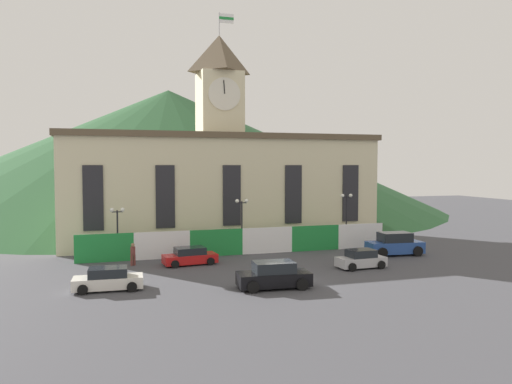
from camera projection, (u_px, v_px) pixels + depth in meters
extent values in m
plane|color=#424247|center=(286.00, 283.00, 35.13)|extent=(160.00, 160.00, 0.00)
cube|color=beige|center=(220.00, 191.00, 54.57)|extent=(32.80, 10.42, 10.94)
cube|color=brown|center=(220.00, 138.00, 54.25)|extent=(33.40, 11.02, 0.60)
cube|color=beige|center=(219.00, 104.00, 54.05)|extent=(4.50, 4.50, 6.65)
pyramid|color=brown|center=(219.00, 54.00, 53.76)|extent=(4.95, 4.95, 4.05)
cylinder|color=silver|center=(224.00, 94.00, 51.81)|extent=(3.42, 0.12, 3.42)
cube|color=black|center=(224.00, 87.00, 51.69)|extent=(0.19, 0.06, 1.41)
cylinder|color=#B2B2B7|center=(219.00, 24.00, 53.59)|extent=(0.10, 0.10, 2.40)
cube|color=white|center=(226.00, 18.00, 53.79)|extent=(1.60, 0.06, 1.00)
cube|color=#1E8438|center=(226.00, 18.00, 53.75)|extent=(1.60, 0.04, 0.28)
cube|color=#232328|center=(93.00, 198.00, 45.67)|extent=(1.80, 0.16, 6.02)
cube|color=#232328|center=(165.00, 197.00, 47.60)|extent=(1.80, 0.16, 6.02)
cube|color=#232328|center=(232.00, 195.00, 49.54)|extent=(1.80, 0.16, 6.02)
cube|color=#232328|center=(293.00, 194.00, 51.47)|extent=(1.80, 0.16, 6.02)
cube|color=#232328|center=(350.00, 193.00, 53.40)|extent=(1.80, 0.16, 6.02)
cube|color=#1E8438|center=(104.00, 248.00, 42.44)|extent=(4.89, 0.12, 2.43)
cube|color=white|center=(162.00, 245.00, 43.88)|extent=(4.89, 0.12, 2.43)
cube|color=#1E8438|center=(217.00, 243.00, 45.32)|extent=(4.89, 0.12, 2.43)
cube|color=white|center=(267.00, 240.00, 46.76)|extent=(4.89, 0.12, 2.43)
cube|color=#1E8438|center=(315.00, 238.00, 48.20)|extent=(4.89, 0.12, 2.43)
cube|color=white|center=(360.00, 236.00, 49.64)|extent=(4.89, 0.12, 2.43)
cone|color=#234C28|center=(169.00, 149.00, 95.59)|extent=(101.22, 101.22, 22.49)
cylinder|color=black|center=(118.00, 235.00, 43.41)|extent=(0.14, 0.14, 4.36)
cube|color=black|center=(117.00, 212.00, 43.30)|extent=(0.90, 0.08, 0.08)
sphere|color=white|center=(112.00, 210.00, 43.15)|extent=(0.36, 0.36, 0.36)
sphere|color=white|center=(123.00, 210.00, 43.42)|extent=(0.36, 0.36, 0.36)
cylinder|color=black|center=(242.00, 227.00, 46.70)|extent=(0.14, 0.14, 4.89)
cube|color=black|center=(242.00, 203.00, 46.58)|extent=(0.90, 0.08, 0.08)
sphere|color=white|center=(237.00, 201.00, 46.44)|extent=(0.36, 0.36, 0.36)
sphere|color=white|center=(246.00, 201.00, 46.70)|extent=(0.36, 0.36, 0.36)
cylinder|color=black|center=(346.00, 222.00, 49.90)|extent=(0.14, 0.14, 5.19)
cube|color=black|center=(347.00, 197.00, 49.76)|extent=(0.90, 0.08, 0.08)
sphere|color=white|center=(342.00, 196.00, 49.62)|extent=(0.36, 0.36, 0.36)
sphere|color=white|center=(351.00, 195.00, 49.89)|extent=(0.36, 0.36, 0.36)
cube|color=#B7B7BC|center=(361.00, 262.00, 40.08)|extent=(3.98, 1.89, 0.74)
cube|color=#1E2328|center=(361.00, 253.00, 40.04)|extent=(2.22, 1.67, 0.61)
cylinder|color=black|center=(352.00, 267.00, 38.84)|extent=(0.67, 0.34, 0.66)
cylinder|color=black|center=(341.00, 263.00, 40.44)|extent=(0.67, 0.34, 0.66)
cylinder|color=black|center=(381.00, 265.00, 39.75)|extent=(0.67, 0.34, 0.66)
cylinder|color=black|center=(369.00, 261.00, 41.34)|extent=(0.67, 0.34, 0.66)
cube|color=#284C99|center=(395.00, 247.00, 45.79)|extent=(5.25, 2.42, 1.04)
cube|color=#1E2328|center=(395.00, 237.00, 45.74)|extent=(2.95, 2.07, 0.85)
cylinder|color=black|center=(382.00, 253.00, 44.45)|extent=(0.95, 0.44, 0.92)
cylinder|color=black|center=(372.00, 249.00, 46.41)|extent=(0.95, 0.44, 0.92)
cylinder|color=black|center=(418.00, 251.00, 45.20)|extent=(0.95, 0.44, 0.92)
cylinder|color=black|center=(406.00, 248.00, 47.15)|extent=(0.95, 0.44, 0.92)
cube|color=black|center=(274.00, 279.00, 33.55)|extent=(5.03, 2.34, 0.89)
cube|color=#1E2328|center=(274.00, 267.00, 33.51)|extent=(2.82, 2.03, 0.73)
cylinder|color=black|center=(253.00, 287.00, 32.22)|extent=(0.82, 0.42, 0.79)
cylinder|color=black|center=(247.00, 280.00, 34.16)|extent=(0.82, 0.42, 0.79)
cylinder|color=black|center=(302.00, 284.00, 32.97)|extent=(0.82, 0.42, 0.79)
cylinder|color=black|center=(293.00, 278.00, 34.91)|extent=(0.82, 0.42, 0.79)
cube|color=white|center=(108.00, 282.00, 33.04)|extent=(4.59, 2.03, 0.74)
cube|color=#1E2328|center=(108.00, 272.00, 33.00)|extent=(2.56, 1.78, 0.61)
cylinder|color=black|center=(83.00, 290.00, 31.80)|extent=(0.68, 0.36, 0.66)
cylinder|color=black|center=(85.00, 283.00, 33.54)|extent=(0.68, 0.36, 0.66)
cylinder|color=black|center=(132.00, 287.00, 32.55)|extent=(0.68, 0.36, 0.66)
cylinder|color=black|center=(132.00, 281.00, 34.29)|extent=(0.68, 0.36, 0.66)
cube|color=red|center=(190.00, 259.00, 41.45)|extent=(4.57, 2.26, 0.72)
cube|color=#1E2328|center=(190.00, 251.00, 41.42)|extent=(2.58, 1.91, 0.59)
cylinder|color=black|center=(204.00, 258.00, 42.88)|extent=(0.67, 0.39, 0.64)
cylinder|color=black|center=(211.00, 261.00, 41.23)|extent=(0.67, 0.39, 0.64)
cylinder|color=black|center=(170.00, 260.00, 41.70)|extent=(0.67, 0.39, 0.64)
cylinder|color=black|center=(175.00, 264.00, 40.05)|extent=(0.67, 0.39, 0.64)
cylinder|color=brown|center=(132.00, 260.00, 40.98)|extent=(0.20, 0.20, 0.87)
cylinder|color=brown|center=(134.00, 260.00, 41.16)|extent=(0.20, 0.20, 0.87)
cylinder|color=brown|center=(133.00, 251.00, 41.03)|extent=(0.54, 0.54, 0.69)
sphere|color=#936B4C|center=(133.00, 245.00, 41.00)|extent=(0.29, 0.29, 0.29)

